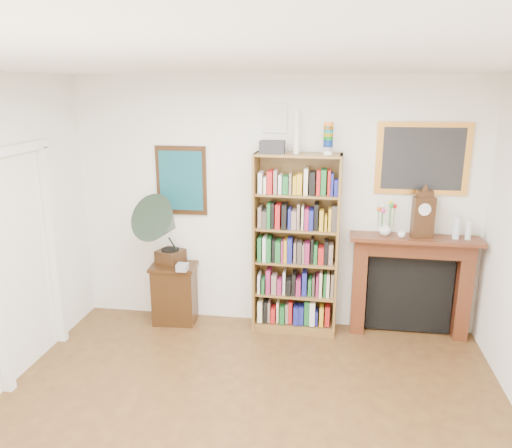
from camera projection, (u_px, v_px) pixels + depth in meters
The scene contains 15 objects.
room at pixel (228, 293), 3.17m from camera, with size 4.51×5.01×2.81m.
door_casing at pixel (24, 243), 4.67m from camera, with size 0.08×1.02×2.17m.
teal_poster at pixel (181, 181), 5.62m from camera, with size 0.58×0.04×0.78m.
small_picture at pixel (274, 118), 5.28m from camera, with size 0.26×0.04×0.30m.
gilt_painting at pixel (423, 159), 5.16m from camera, with size 0.95×0.04×0.75m.
bookshelf at pixel (296, 235), 5.41m from camera, with size 0.93×0.36×2.30m.
side_cabinet at pixel (175, 293), 5.80m from camera, with size 0.51×0.37×0.70m, color black.
fireplace at pixel (411, 277), 5.43m from camera, with size 1.36×0.35×1.14m.
gramophone at pixel (165, 226), 5.49m from camera, with size 0.72×0.80×0.87m.
cd_stack at pixel (182, 267), 5.52m from camera, with size 0.12×0.12×0.08m, color silver.
mantel_clock at pixel (423, 215), 5.17m from camera, with size 0.23×0.15×0.50m.
flower_vase at pixel (385, 228), 5.30m from camera, with size 0.14×0.14×0.14m, color silver.
teacup at pixel (402, 234), 5.22m from camera, with size 0.08×0.08×0.07m, color white.
bottle_left at pixel (457, 228), 5.16m from camera, with size 0.07×0.07×0.24m, color silver.
bottle_right at pixel (469, 230), 5.14m from camera, with size 0.06×0.06×0.20m, color silver.
Camera 1 is at (0.61, -2.88, 2.66)m, focal length 35.00 mm.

